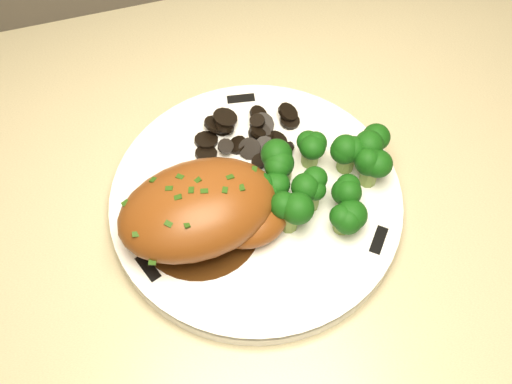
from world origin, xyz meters
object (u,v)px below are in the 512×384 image
object	(u,v)px
broccoli_florets	(325,178)
plate	(256,202)
counter	(149,355)
chicken_breast	(204,211)

from	to	relation	value
broccoli_florets	plate	bearing A→B (deg)	170.54
counter	broccoli_florets	distance (m)	0.53
chicken_breast	broccoli_florets	bearing A→B (deg)	-2.12
chicken_breast	counter	bearing A→B (deg)	154.46
counter	chicken_breast	bearing A→B (deg)	-20.46
counter	plate	size ratio (longest dim) A/B	6.66
chicken_breast	broccoli_florets	distance (m)	0.12
plate	chicken_breast	bearing A→B (deg)	-162.64
plate	broccoli_florets	distance (m)	0.08
chicken_breast	broccoli_florets	xyz separation A→B (m)	(0.12, 0.01, -0.01)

